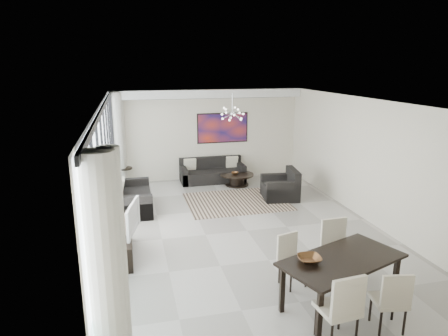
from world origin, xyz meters
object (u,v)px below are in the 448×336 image
object	(u,v)px
sofa_main	(212,174)
tv_console	(121,245)
television	(128,218)
dining_table	(342,264)
coffee_table	(237,179)

from	to	relation	value
sofa_main	tv_console	bearing A→B (deg)	-121.22
television	tv_console	bearing A→B (deg)	114.01
tv_console	television	distance (m)	0.56
sofa_main	television	size ratio (longest dim) A/B	1.99
sofa_main	dining_table	distance (m)	7.20
tv_console	television	xyz separation A→B (m)	(0.16, 0.03, 0.53)
coffee_table	sofa_main	size ratio (longest dim) A/B	0.51
coffee_table	sofa_main	world-z (taller)	sofa_main
coffee_table	television	distance (m)	5.23
coffee_table	tv_console	distance (m)	5.33
sofa_main	television	xyz separation A→B (m)	(-2.66, -4.62, 0.52)
tv_console	sofa_main	bearing A→B (deg)	58.78
television	dining_table	distance (m)	4.06
sofa_main	tv_console	world-z (taller)	sofa_main
tv_console	coffee_table	bearing A→B (deg)	49.32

